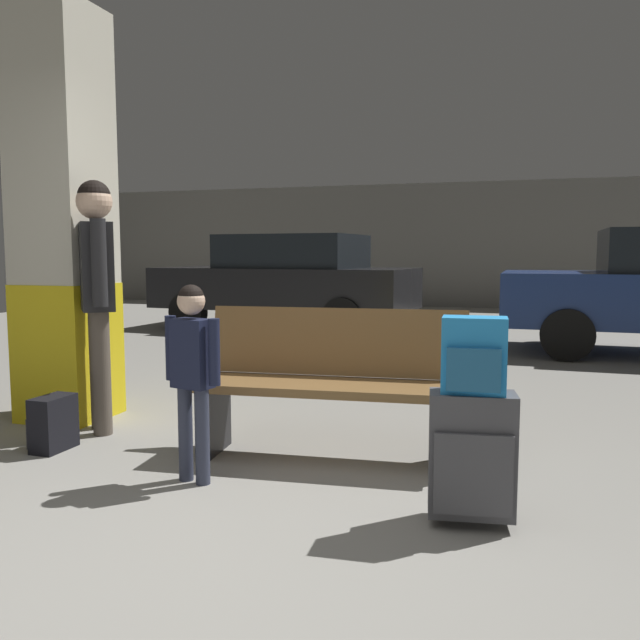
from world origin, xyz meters
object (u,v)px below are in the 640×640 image
(child, at_px, (192,362))
(backpack_dark_floor, at_px, (53,424))
(structural_pillar, at_px, (64,219))
(suitcase, at_px, (472,455))
(bench, at_px, (331,384))
(backpack_bright, at_px, (474,356))
(parked_car_far, at_px, (287,279))
(adult, at_px, (97,278))

(child, distance_m, backpack_dark_floor, 1.24)
(structural_pillar, distance_m, suitcase, 3.40)
(bench, height_order, suitcase, bench)
(backpack_bright, xyz_separation_m, child, (-1.46, 0.12, -0.12))
(suitcase, relative_size, backpack_dark_floor, 1.78)
(backpack_bright, bearing_deg, child, 175.19)
(suitcase, xyz_separation_m, child, (-1.46, 0.12, 0.33))
(child, distance_m, parked_car_far, 7.04)
(bench, bearing_deg, backpack_dark_floor, -167.07)
(backpack_bright, relative_size, adult, 0.20)
(parked_car_far, bearing_deg, structural_pillar, -86.07)
(adult, xyz_separation_m, backpack_dark_floor, (-0.02, -0.47, -0.89))
(adult, bearing_deg, backpack_bright, -18.24)
(backpack_bright, height_order, child, child)
(structural_pillar, relative_size, suitcase, 4.90)
(suitcase, xyz_separation_m, parked_car_far, (-3.40, 6.88, 0.48))
(suitcase, height_order, backpack_dark_floor, suitcase)
(suitcase, bearing_deg, structural_pillar, 159.98)
(bench, relative_size, child, 1.55)
(backpack_dark_floor, xyz_separation_m, parked_car_far, (-0.83, 6.51, 0.64))
(bench, height_order, backpack_dark_floor, bench)
(bench, height_order, child, child)
(adult, height_order, backpack_dark_floor, adult)
(child, distance_m, adult, 1.37)
(bench, height_order, parked_car_far, parked_car_far)
(suitcase, relative_size, adult, 0.35)
(backpack_bright, height_order, backpack_dark_floor, backpack_bright)
(backpack_bright, distance_m, adult, 2.70)
(adult, relative_size, parked_car_far, 0.40)
(bench, relative_size, parked_car_far, 0.39)
(bench, xyz_separation_m, suitcase, (0.88, -0.76, -0.12))
(adult, relative_size, backpack_dark_floor, 5.03)
(child, height_order, adult, adult)
(structural_pillar, distance_m, adult, 0.66)
(parked_car_far, bearing_deg, adult, -82.01)
(suitcase, xyz_separation_m, backpack_dark_floor, (-2.57, 0.37, -0.15))
(child, height_order, backpack_dark_floor, child)
(parked_car_far, bearing_deg, bench, -67.61)
(suitcase, bearing_deg, backpack_bright, -136.39)
(adult, bearing_deg, suitcase, -18.22)
(adult, bearing_deg, parked_car_far, 97.99)
(backpack_bright, bearing_deg, parked_car_far, 116.29)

